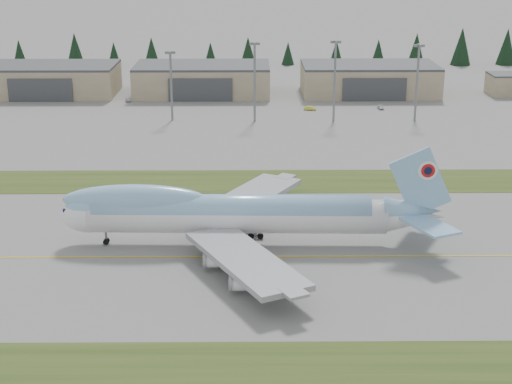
{
  "coord_description": "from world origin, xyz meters",
  "views": [
    {
      "loc": [
        1.81,
        -130.17,
        55.45
      ],
      "look_at": [
        3.06,
        12.94,
        8.0
      ],
      "focal_mm": 55.0,
      "sensor_mm": 36.0,
      "label": 1
    }
  ],
  "objects_px": {
    "hangar_left": "(49,79)",
    "hangar_center": "(202,79)",
    "service_vehicle_c": "(381,109)",
    "hangar_right": "(369,79)",
    "service_vehicle_a": "(128,102)",
    "boeing_747_freighter": "(233,213)",
    "service_vehicle_b": "(310,110)"
  },
  "relations": [
    {
      "from": "hangar_right",
      "to": "hangar_center",
      "type": "bearing_deg",
      "value": 180.0
    },
    {
      "from": "boeing_747_freighter",
      "to": "service_vehicle_a",
      "type": "bearing_deg",
      "value": 107.88
    },
    {
      "from": "boeing_747_freighter",
      "to": "service_vehicle_a",
      "type": "height_order",
      "value": "boeing_747_freighter"
    },
    {
      "from": "service_vehicle_a",
      "to": "hangar_center",
      "type": "bearing_deg",
      "value": 17.32
    },
    {
      "from": "hangar_center",
      "to": "service_vehicle_b",
      "type": "distance_m",
      "value": 46.15
    },
    {
      "from": "service_vehicle_a",
      "to": "service_vehicle_c",
      "type": "distance_m",
      "value": 86.44
    },
    {
      "from": "hangar_left",
      "to": "service_vehicle_b",
      "type": "height_order",
      "value": "hangar_left"
    },
    {
      "from": "service_vehicle_b",
      "to": "boeing_747_freighter",
      "type": "bearing_deg",
      "value": -179.8
    },
    {
      "from": "hangar_left",
      "to": "service_vehicle_c",
      "type": "relative_size",
      "value": 12.1
    },
    {
      "from": "hangar_center",
      "to": "service_vehicle_c",
      "type": "xyz_separation_m",
      "value": [
        60.28,
        -26.07,
        -5.39
      ]
    },
    {
      "from": "hangar_left",
      "to": "hangar_center",
      "type": "xyz_separation_m",
      "value": [
        55.0,
        0.0,
        0.0
      ]
    },
    {
      "from": "service_vehicle_b",
      "to": "hangar_left",
      "type": "bearing_deg",
      "value": 84.79
    },
    {
      "from": "hangar_center",
      "to": "service_vehicle_c",
      "type": "relative_size",
      "value": 12.1
    },
    {
      "from": "boeing_747_freighter",
      "to": "hangar_center",
      "type": "bearing_deg",
      "value": 96.77
    },
    {
      "from": "service_vehicle_c",
      "to": "hangar_left",
      "type": "bearing_deg",
      "value": 165.16
    },
    {
      "from": "boeing_747_freighter",
      "to": "hangar_right",
      "type": "distance_m",
      "value": 151.32
    },
    {
      "from": "hangar_right",
      "to": "service_vehicle_c",
      "type": "height_order",
      "value": "hangar_right"
    },
    {
      "from": "boeing_747_freighter",
      "to": "service_vehicle_b",
      "type": "distance_m",
      "value": 119.18
    },
    {
      "from": "boeing_747_freighter",
      "to": "hangar_center",
      "type": "xyz_separation_m",
      "value": [
        -13.76,
        144.07,
        -0.92
      ]
    },
    {
      "from": "hangar_left",
      "to": "service_vehicle_c",
      "type": "xyz_separation_m",
      "value": [
        115.28,
        -26.07,
        -5.39
      ]
    },
    {
      "from": "hangar_center",
      "to": "service_vehicle_c",
      "type": "distance_m",
      "value": 65.9
    },
    {
      "from": "hangar_left",
      "to": "hangar_center",
      "type": "bearing_deg",
      "value": 0.0
    },
    {
      "from": "hangar_right",
      "to": "boeing_747_freighter",
      "type": "bearing_deg",
      "value": -107.79
    },
    {
      "from": "hangar_left",
      "to": "service_vehicle_a",
      "type": "xyz_separation_m",
      "value": [
        29.82,
        -13.12,
        -5.39
      ]
    },
    {
      "from": "boeing_747_freighter",
      "to": "service_vehicle_a",
      "type": "xyz_separation_m",
      "value": [
        -38.94,
        130.96,
        -6.31
      ]
    },
    {
      "from": "hangar_right",
      "to": "service_vehicle_a",
      "type": "distance_m",
      "value": 86.35
    },
    {
      "from": "service_vehicle_b",
      "to": "service_vehicle_a",
      "type": "bearing_deg",
      "value": 88.46
    },
    {
      "from": "hangar_left",
      "to": "service_vehicle_c",
      "type": "distance_m",
      "value": 118.31
    },
    {
      "from": "boeing_747_freighter",
      "to": "hangar_center",
      "type": "distance_m",
      "value": 144.73
    },
    {
      "from": "hangar_right",
      "to": "service_vehicle_b",
      "type": "relative_size",
      "value": 11.95
    },
    {
      "from": "service_vehicle_c",
      "to": "service_vehicle_b",
      "type": "bearing_deg",
      "value": -179.06
    },
    {
      "from": "hangar_center",
      "to": "hangar_right",
      "type": "bearing_deg",
      "value": 0.0
    }
  ]
}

